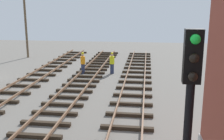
% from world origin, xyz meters
% --- Properties ---
extents(signal_mast, '(0.36, 0.40, 5.16)m').
position_xyz_m(signal_mast, '(2.35, 1.11, 3.25)').
color(signal_mast, black).
rests_on(signal_mast, ground).
extents(utility_pole_far, '(1.80, 0.24, 9.34)m').
position_xyz_m(utility_pole_far, '(-12.04, 24.44, 4.86)').
color(utility_pole_far, brown).
rests_on(utility_pole_far, ground).
extents(track_worker_foreground, '(0.40, 0.40, 1.87)m').
position_xyz_m(track_worker_foreground, '(-1.49, 18.06, 0.93)').
color(track_worker_foreground, '#262D4C').
rests_on(track_worker_foreground, ground).
extents(track_worker_distant, '(0.40, 0.40, 1.87)m').
position_xyz_m(track_worker_distant, '(-3.97, 17.72, 0.93)').
color(track_worker_distant, '#262D4C').
rests_on(track_worker_distant, ground).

